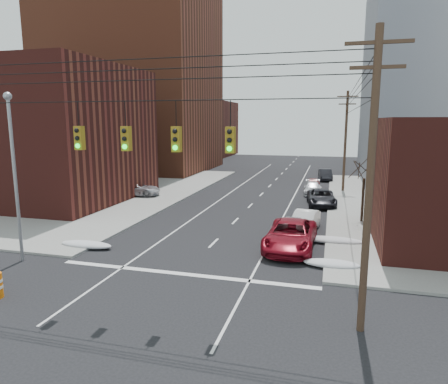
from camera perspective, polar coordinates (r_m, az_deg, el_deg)
The scene contains 25 objects.
ground at distance 15.89m, azimuth -14.80°, elevation -19.71°, with size 160.00×160.00×0.00m, color black.
sidewalk_nw at distance 52.30m, azimuth -25.86°, elevation 0.60°, with size 40.00×40.00×0.15m, color gray.
building_brick_tall at distance 67.84m, azimuth -12.77°, elevation 15.97°, with size 24.00×20.00×30.00m, color brown.
building_brick_near at distance 44.68m, azimuth -25.82°, elevation 7.45°, with size 20.00×16.00×13.00m, color #4F1C17.
building_brick_far at distance 92.03m, azimuth -6.03°, elevation 8.95°, with size 22.00×18.00×12.00m, color #4F1C17.
building_glass at distance 83.60m, azimuth 27.34°, elevation 11.21°, with size 20.00×18.00×22.00m, color gray.
utility_pole_right at distance 15.02m, azimuth 20.13°, elevation 1.74°, with size 2.20×0.28×11.00m.
utility_pole_far at distance 45.89m, azimuth 16.96°, elevation 7.16°, with size 2.20×0.28×11.00m.
traffic_signals at distance 16.41m, azimuth -10.45°, elevation 7.70°, with size 17.00×0.42×2.02m.
street_light at distance 24.51m, azimuth -27.83°, elevation 3.63°, with size 0.44×0.44×9.32m.
bare_tree at distance 32.39m, azimuth 19.23°, elevation -0.21°, with size 2.09×2.20×4.93m.
snow_nw at distance 26.53m, azimuth -19.08°, elevation -7.11°, with size 3.50×1.08×0.42m, color silver.
snow_ne at distance 22.64m, azimuth 15.09°, elevation -9.86°, with size 3.00×1.08×0.42m, color silver.
snow_east_far at distance 26.92m, azimuth 15.14°, elevation -6.64°, with size 4.00×1.08×0.42m, color silver.
red_pickup at distance 25.05m, azimuth 9.49°, elevation -6.11°, with size 2.88×6.26×1.74m, color maroon.
parked_car_a at distance 26.91m, azimuth 9.63°, elevation -5.25°, with size 1.76×4.37×1.49m, color #BBBBC0.
parked_car_b at distance 29.22m, azimuth 11.45°, elevation -4.12°, with size 1.53×4.39×1.45m, color white.
parked_car_c at distance 38.33m, azimuth 13.76°, elevation -0.80°, with size 2.47×5.35×1.49m, color black.
parked_car_d at distance 43.97m, azimuth 12.53°, elevation 0.53°, with size 1.86×4.58×1.33m, color silver.
parked_car_e at distance 46.94m, azimuth 12.62°, elevation 1.09°, with size 1.51×3.76×1.28m, color maroon.
parked_car_f at distance 54.85m, azimuth 14.26°, elevation 2.40°, with size 1.55×4.45×1.47m, color black.
lot_car_a at distance 39.14m, azimuth -19.02°, elevation -0.62°, with size 1.57×4.50×1.48m, color white.
lot_car_b at distance 42.42m, azimuth -12.38°, elevation 0.41°, with size 2.25×4.88×1.36m, color #B9B9BE.
lot_car_c at distance 45.07m, azimuth -21.11°, elevation 0.61°, with size 2.08×5.12×1.49m, color black.
lot_car_d at distance 45.28m, azimuth -16.89°, elevation 0.78°, with size 1.54×3.83×1.30m, color #BBBCC0.
Camera 1 is at (7.17, -11.83, 7.82)m, focal length 32.00 mm.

